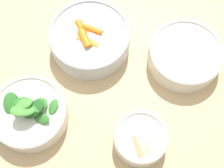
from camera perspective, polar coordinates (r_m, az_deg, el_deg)
ground_plane at (r=1.47m, az=-1.56°, el=-8.36°), size 10.00×10.00×0.00m
dining_table at (r=0.86m, az=-2.64°, el=2.21°), size 1.32×1.09×0.74m
bowl_carrots at (r=0.77m, az=-4.13°, el=8.30°), size 0.20×0.20×0.07m
bowl_greens at (r=0.72m, az=-14.81°, el=-5.14°), size 0.17×0.17×0.09m
bowl_beans_hotdog at (r=0.77m, az=13.14°, el=5.08°), size 0.18×0.18×0.05m
bowl_cookies at (r=0.68m, az=5.25°, el=-9.92°), size 0.12×0.12×0.05m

